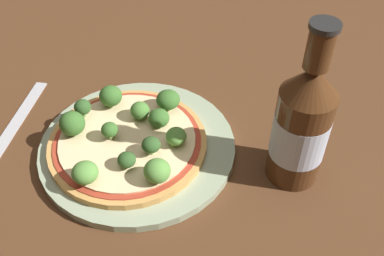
% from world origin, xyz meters
% --- Properties ---
extents(ground_plane, '(3.00, 3.00, 0.00)m').
position_xyz_m(ground_plane, '(0.00, 0.00, 0.00)').
color(ground_plane, '#4C2D19').
extents(plate, '(0.27, 0.27, 0.01)m').
position_xyz_m(plate, '(-0.00, -0.00, 0.01)').
color(plate, '#93A384').
rests_on(plate, ground_plane).
extents(pizza, '(0.22, 0.22, 0.01)m').
position_xyz_m(pizza, '(-0.01, -0.01, 0.02)').
color(pizza, tan).
rests_on(pizza, plate).
extents(broccoli_floret_0, '(0.02, 0.02, 0.03)m').
position_xyz_m(broccoli_floret_0, '(-0.03, -0.01, 0.04)').
color(broccoli_floret_0, '#89A866').
rests_on(broccoli_floret_0, pizza).
extents(broccoli_floret_1, '(0.03, 0.03, 0.03)m').
position_xyz_m(broccoli_floret_1, '(0.06, -0.06, 0.04)').
color(broccoli_floret_1, '#89A866').
rests_on(broccoli_floret_1, pizza).
extents(broccoli_floret_2, '(0.03, 0.03, 0.03)m').
position_xyz_m(broccoli_floret_2, '(0.02, 0.03, 0.04)').
color(broccoli_floret_2, '#89A866').
rests_on(broccoli_floret_2, pizza).
extents(broccoli_floret_3, '(0.02, 0.02, 0.03)m').
position_xyz_m(broccoli_floret_3, '(-0.09, 0.02, 0.04)').
color(broccoli_floret_3, '#89A866').
rests_on(broccoli_floret_3, pizza).
extents(broccoli_floret_4, '(0.02, 0.02, 0.02)m').
position_xyz_m(broccoli_floret_4, '(0.01, -0.05, 0.04)').
color(broccoli_floret_4, '#89A866').
rests_on(broccoli_floret_4, pizza).
extents(broccoli_floret_5, '(0.03, 0.03, 0.03)m').
position_xyz_m(broccoli_floret_5, '(-0.03, -0.09, 0.04)').
color(broccoli_floret_5, '#89A866').
rests_on(broccoli_floret_5, pizza).
extents(broccoli_floret_6, '(0.03, 0.03, 0.03)m').
position_xyz_m(broccoli_floret_6, '(-0.06, 0.05, 0.04)').
color(broccoli_floret_6, '#89A866').
rests_on(broccoli_floret_6, pizza).
extents(broccoli_floret_7, '(0.04, 0.04, 0.03)m').
position_xyz_m(broccoli_floret_7, '(-0.09, -0.02, 0.04)').
color(broccoli_floret_7, '#89A866').
rests_on(broccoli_floret_7, pizza).
extents(broccoli_floret_8, '(0.03, 0.03, 0.03)m').
position_xyz_m(broccoli_floret_8, '(0.02, 0.07, 0.04)').
color(broccoli_floret_8, '#89A866').
rests_on(broccoli_floret_8, pizza).
extents(broccoli_floret_9, '(0.03, 0.03, 0.03)m').
position_xyz_m(broccoli_floret_9, '(0.03, -0.02, 0.04)').
color(broccoli_floret_9, '#89A866').
rests_on(broccoli_floret_9, pizza).
extents(broccoli_floret_10, '(0.03, 0.03, 0.03)m').
position_xyz_m(broccoli_floret_10, '(0.06, 0.01, 0.04)').
color(broccoli_floret_10, '#89A866').
rests_on(broccoli_floret_10, pizza).
extents(broccoli_floret_11, '(0.03, 0.03, 0.03)m').
position_xyz_m(broccoli_floret_11, '(-0.01, 0.04, 0.04)').
color(broccoli_floret_11, '#89A866').
rests_on(broccoli_floret_11, pizza).
extents(beer_bottle, '(0.07, 0.07, 0.23)m').
position_xyz_m(beer_bottle, '(0.21, 0.03, 0.09)').
color(beer_bottle, '#472814').
rests_on(beer_bottle, ground_plane).
extents(fork, '(0.04, 0.18, 0.00)m').
position_xyz_m(fork, '(-0.20, 0.00, 0.00)').
color(fork, '#B2B2B7').
rests_on(fork, ground_plane).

